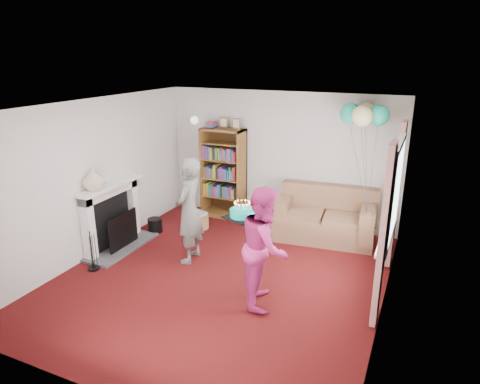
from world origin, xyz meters
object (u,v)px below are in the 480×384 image
at_px(person_striped, 189,211).
at_px(person_magenta, 265,246).
at_px(bookcase, 224,174).
at_px(sofa, 325,219).
at_px(birthday_cake, 242,213).

bearing_deg(person_striped, person_magenta, 60.32).
relative_size(bookcase, person_magenta, 1.25).
bearing_deg(person_magenta, bookcase, 18.51).
height_order(bookcase, sofa, bookcase).
bearing_deg(bookcase, sofa, -6.20).
relative_size(person_striped, birthday_cake, 4.21).
xyz_separation_m(bookcase, person_striped, (0.37, -1.98, -0.04)).
height_order(person_striped, person_magenta, person_striped).
relative_size(sofa, birthday_cake, 4.32).
height_order(sofa, person_magenta, person_magenta).
distance_m(person_magenta, birthday_cake, 0.54).
height_order(bookcase, person_magenta, bookcase).
xyz_separation_m(bookcase, sofa, (2.11, -0.23, -0.54)).
bearing_deg(bookcase, birthday_cake, -58.94).
distance_m(sofa, birthday_cake, 2.46).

